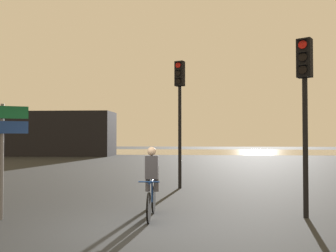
# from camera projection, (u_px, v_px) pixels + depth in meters

# --- Properties ---
(ground_plane) EXTENTS (120.00, 120.00, 0.00)m
(ground_plane) POSITION_uv_depth(u_px,v_px,m) (124.00, 233.00, 7.17)
(ground_plane) COLOR black
(water_strip) EXTENTS (80.00, 16.00, 0.01)m
(water_strip) POSITION_uv_depth(u_px,v_px,m) (183.00, 152.00, 45.02)
(water_strip) COLOR #9E937F
(water_strip) RESTS_ON ground
(distant_building) EXTENTS (14.86, 4.00, 4.20)m
(distant_building) POSITION_uv_depth(u_px,v_px,m) (36.00, 134.00, 36.08)
(distant_building) COLOR black
(distant_building) RESTS_ON ground
(traffic_light_near_right) EXTENTS (0.40, 0.42, 4.13)m
(traffic_light_near_right) POSITION_uv_depth(u_px,v_px,m) (305.00, 92.00, 8.63)
(traffic_light_near_right) COLOR black
(traffic_light_near_right) RESTS_ON ground
(traffic_light_center) EXTENTS (0.39, 0.41, 4.58)m
(traffic_light_center) POSITION_uv_depth(u_px,v_px,m) (180.00, 100.00, 13.49)
(traffic_light_center) COLOR black
(traffic_light_center) RESTS_ON ground
(direction_sign_post) EXTENTS (0.99, 0.53, 2.60)m
(direction_sign_post) POSITION_uv_depth(u_px,v_px,m) (2.00, 139.00, 8.41)
(direction_sign_post) COLOR slate
(direction_sign_post) RESTS_ON ground
(cyclist) EXTENTS (0.46, 1.71, 1.62)m
(cyclist) POSITION_uv_depth(u_px,v_px,m) (152.00, 182.00, 8.62)
(cyclist) COLOR black
(cyclist) RESTS_ON ground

